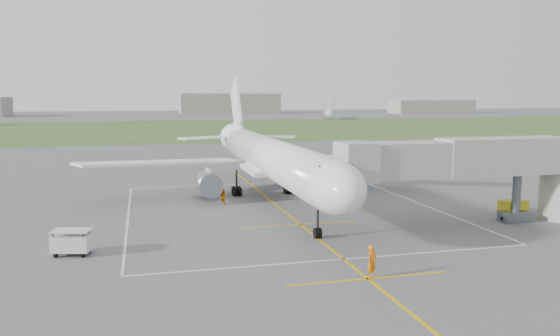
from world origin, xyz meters
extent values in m
plane|color=#5E5E61|center=(0.00, 0.00, 0.00)|extent=(700.00, 700.00, 0.00)
cube|color=#3D5927|center=(0.00, 130.00, 0.01)|extent=(700.00, 120.00, 0.02)
cube|color=gold|center=(0.00, -5.00, 0.01)|extent=(0.25, 60.00, 0.01)
cube|color=gold|center=(0.00, -24.00, 0.01)|extent=(10.00, 0.25, 0.01)
cube|color=gold|center=(0.00, -10.00, 0.01)|extent=(10.00, 0.25, 0.01)
cube|color=silver|center=(0.00, 12.00, 0.01)|extent=(28.00, 0.20, 0.01)
cube|color=silver|center=(0.00, -20.00, 0.01)|extent=(28.00, 0.20, 0.01)
cube|color=silver|center=(-14.00, -4.00, 0.01)|extent=(0.20, 32.00, 0.01)
cube|color=silver|center=(14.00, -4.00, 0.01)|extent=(0.20, 32.00, 0.01)
cylinder|color=white|center=(0.00, 0.00, 4.50)|extent=(3.80, 36.00, 3.80)
ellipsoid|color=white|center=(0.00, -18.00, 4.50)|extent=(3.80, 7.22, 3.80)
cube|color=black|center=(0.00, -18.90, 5.55)|extent=(2.40, 1.60, 0.99)
cone|color=white|center=(0.00, 20.50, 4.90)|extent=(3.80, 6.00, 3.80)
cube|color=white|center=(10.50, 6.00, 3.65)|extent=(17.93, 11.24, 1.23)
cube|color=white|center=(-10.50, 6.00, 3.65)|extent=(17.93, 11.24, 1.23)
cube|color=white|center=(0.00, 3.00, 2.95)|extent=(4.20, 8.00, 0.50)
cube|color=white|center=(0.00, 21.20, 9.20)|extent=(0.30, 7.89, 8.65)
cube|color=white|center=(0.00, 19.00, 6.20)|extent=(0.35, 5.00, 1.20)
cube|color=white|center=(4.20, 20.20, 5.10)|extent=(7.85, 5.03, 0.20)
cube|color=white|center=(-4.20, 20.20, 5.10)|extent=(7.85, 5.03, 0.20)
cylinder|color=slate|center=(6.20, 2.50, 1.90)|extent=(2.30, 4.20, 2.30)
cube|color=white|center=(6.20, 2.20, 2.70)|extent=(0.25, 2.40, 1.20)
cylinder|color=slate|center=(-6.20, 2.50, 1.90)|extent=(2.30, 4.20, 2.30)
cube|color=white|center=(-6.20, 2.20, 2.70)|extent=(0.25, 2.40, 1.20)
cylinder|color=black|center=(0.00, -14.50, 1.30)|extent=(0.18, 0.18, 2.60)
cylinder|color=black|center=(-0.11, -14.50, 0.40)|extent=(0.28, 0.80, 0.80)
cylinder|color=black|center=(0.11, -14.50, 0.40)|extent=(0.28, 0.80, 0.80)
cylinder|color=black|center=(2.90, 4.50, 1.40)|extent=(0.22, 0.22, 2.80)
cylinder|color=black|center=(2.62, 4.15, 0.48)|extent=(0.32, 0.96, 0.96)
cylinder|color=black|center=(3.18, 4.15, 0.48)|extent=(0.32, 0.96, 0.96)
cylinder|color=black|center=(2.62, 4.85, 0.48)|extent=(0.32, 0.96, 0.96)
cylinder|color=black|center=(3.18, 4.85, 0.48)|extent=(0.32, 0.96, 0.96)
cylinder|color=black|center=(-2.90, 4.50, 1.40)|extent=(0.22, 0.22, 2.80)
cylinder|color=black|center=(-3.18, 4.15, 0.48)|extent=(0.32, 0.96, 0.96)
cylinder|color=black|center=(-2.62, 4.15, 0.48)|extent=(0.32, 0.96, 0.96)
cylinder|color=black|center=(-3.18, 4.85, 0.48)|extent=(0.32, 0.96, 0.96)
cylinder|color=black|center=(-2.62, 4.85, 0.48)|extent=(0.32, 0.96, 0.96)
cube|color=#A19C91|center=(7.74, -13.50, 5.60)|extent=(11.09, 2.90, 2.80)
cube|color=#A19C91|center=(16.46, -13.50, 5.70)|extent=(11.09, 3.10, 3.00)
cube|color=#A19C91|center=(3.40, -13.50, 5.60)|extent=(2.60, 3.40, 3.00)
cylinder|color=#56595E|center=(18.00, -13.50, 2.10)|extent=(0.70, 0.70, 4.20)
cube|color=#56595E|center=(18.00, -13.50, 0.45)|extent=(2.60, 1.40, 0.90)
cylinder|color=black|center=(17.00, -13.50, 0.35)|extent=(0.70, 0.30, 0.70)
cylinder|color=black|center=(19.00, -13.50, 0.35)|extent=(0.70, 0.30, 0.70)
cube|color=gold|center=(18.50, -12.51, 0.82)|extent=(2.34, 1.67, 1.64)
cylinder|color=black|center=(17.81, -13.20, 0.24)|extent=(0.27, 0.50, 0.48)
cylinder|color=black|center=(19.33, -13.02, 0.24)|extent=(0.27, 0.50, 0.48)
cube|color=silver|center=(-17.38, -14.60, 0.84)|extent=(2.77, 2.04, 1.09)
cube|color=silver|center=(-17.38, -14.60, 1.69)|extent=(2.77, 2.04, 0.08)
cylinder|color=black|center=(-18.49, -14.94, 1.04)|extent=(0.08, 0.08, 1.29)
cylinder|color=black|center=(-16.56, -15.41, 1.04)|extent=(0.08, 0.08, 1.29)
cylinder|color=black|center=(-18.21, -13.78, 1.04)|extent=(0.08, 0.08, 1.29)
cylinder|color=black|center=(-16.28, -14.26, 1.04)|extent=(0.08, 0.08, 1.29)
cylinder|color=black|center=(-18.38, -14.91, 0.20)|extent=(0.27, 0.43, 0.40)
cylinder|color=black|center=(-16.65, -15.34, 0.20)|extent=(0.27, 0.43, 0.40)
cylinder|color=black|center=(-18.12, -13.85, 0.20)|extent=(0.27, 0.43, 0.40)
cylinder|color=black|center=(-16.38, -14.28, 0.20)|extent=(0.27, 0.43, 0.40)
imported|color=orange|center=(0.26, -23.89, 0.98)|extent=(0.86, 0.77, 1.96)
imported|color=orange|center=(-5.00, 0.02, 0.77)|extent=(0.94, 0.95, 1.55)
cube|color=gray|center=(40.00, 280.00, 6.00)|extent=(60.00, 20.00, 12.00)
cube|color=gray|center=(160.00, 250.00, 4.00)|extent=(50.00, 18.00, 8.00)
cylinder|color=white|center=(72.22, 188.39, 3.50)|extent=(14.61, 30.97, 3.20)
cube|color=white|center=(72.22, 188.39, 8.00)|extent=(1.73, 3.84, 5.50)
camera|label=1|loc=(-12.60, -52.59, 10.65)|focal=35.00mm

